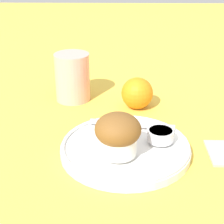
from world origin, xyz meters
The scene contains 8 objects.
ground_plane centered at (0.00, 0.00, 0.00)m, with size 3.00×3.00×0.00m, color gold.
plate centered at (0.01, -0.02, 0.01)m, with size 0.23×0.23×0.02m.
muffin centered at (0.00, -0.06, 0.06)m, with size 0.08×0.08×0.07m.
cream_ramekin centered at (0.07, -0.01, 0.03)m, with size 0.05×0.05×0.02m.
berry_pair centered at (0.01, 0.02, 0.03)m, with size 0.03×0.02×0.02m.
butter_knife centered at (0.03, 0.04, 0.02)m, with size 0.16×0.04×0.00m.
orange_fruit centered at (0.04, 0.16, 0.03)m, with size 0.07×0.07×0.07m.
juice_glass centered at (-0.10, 0.21, 0.05)m, with size 0.08×0.08×0.11m.
Camera 1 is at (0.00, -0.58, 0.35)m, focal length 60.00 mm.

